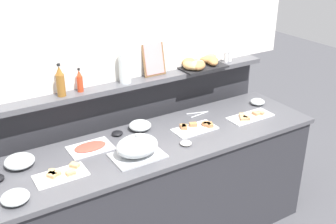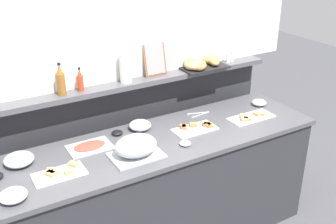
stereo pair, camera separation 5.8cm
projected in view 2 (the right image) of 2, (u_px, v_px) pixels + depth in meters
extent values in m
plane|color=#4C4C51|center=(129.00, 201.00, 3.75)|extent=(12.00, 12.00, 0.00)
cube|color=#2D2D33|center=(161.00, 195.00, 3.09)|extent=(2.38, 0.64, 0.89)
cube|color=#4C4C51|center=(161.00, 142.00, 2.90)|extent=(2.42, 0.68, 0.03)
cube|color=#2D2D33|center=(131.00, 148.00, 3.44)|extent=(2.50, 0.08, 1.18)
cube|color=#4C4C51|center=(130.00, 82.00, 3.15)|extent=(2.50, 0.22, 0.04)
cube|color=white|center=(59.00, 174.00, 2.48)|extent=(0.32, 0.17, 0.01)
cube|color=tan|center=(51.00, 175.00, 2.45)|extent=(0.06, 0.07, 0.01)
cube|color=#D1664C|center=(50.00, 174.00, 2.45)|extent=(0.06, 0.07, 0.01)
cube|color=tan|center=(50.00, 173.00, 2.45)|extent=(0.06, 0.07, 0.01)
cube|color=tan|center=(55.00, 173.00, 2.47)|extent=(0.06, 0.05, 0.01)
cube|color=#D1664C|center=(54.00, 172.00, 2.47)|extent=(0.06, 0.05, 0.01)
cube|color=tan|center=(54.00, 171.00, 2.46)|extent=(0.06, 0.05, 0.01)
cube|color=tan|center=(69.00, 173.00, 2.48)|extent=(0.06, 0.04, 0.01)
cube|color=#D1664C|center=(69.00, 172.00, 2.47)|extent=(0.06, 0.04, 0.01)
cube|color=tan|center=(69.00, 170.00, 2.47)|extent=(0.06, 0.04, 0.01)
cube|color=tan|center=(50.00, 172.00, 2.48)|extent=(0.06, 0.07, 0.01)
cube|color=#D1664C|center=(50.00, 171.00, 2.48)|extent=(0.06, 0.07, 0.01)
cube|color=tan|center=(50.00, 170.00, 2.47)|extent=(0.06, 0.07, 0.01)
cube|color=tan|center=(73.00, 165.00, 2.55)|extent=(0.07, 0.07, 0.01)
cube|color=#D1664C|center=(73.00, 164.00, 2.55)|extent=(0.07, 0.07, 0.01)
cube|color=tan|center=(73.00, 163.00, 2.55)|extent=(0.07, 0.07, 0.01)
cube|color=silver|center=(194.00, 129.00, 3.03)|extent=(0.33, 0.17, 0.01)
cube|color=#AD7A47|center=(183.00, 128.00, 3.03)|extent=(0.05, 0.07, 0.01)
cube|color=#D1664C|center=(183.00, 127.00, 3.02)|extent=(0.05, 0.07, 0.01)
cube|color=#AD7A47|center=(183.00, 126.00, 3.02)|extent=(0.05, 0.07, 0.01)
cube|color=#AD7A47|center=(210.00, 126.00, 3.05)|extent=(0.06, 0.07, 0.01)
cube|color=#D1664C|center=(210.00, 125.00, 3.05)|extent=(0.06, 0.07, 0.01)
cube|color=#AD7A47|center=(210.00, 124.00, 3.04)|extent=(0.06, 0.07, 0.01)
cube|color=#AD7A47|center=(207.00, 126.00, 3.05)|extent=(0.06, 0.07, 0.01)
cube|color=#D1664C|center=(207.00, 125.00, 3.05)|extent=(0.06, 0.07, 0.01)
cube|color=#AD7A47|center=(207.00, 124.00, 3.05)|extent=(0.06, 0.07, 0.01)
cube|color=#AD7A47|center=(193.00, 126.00, 3.06)|extent=(0.07, 0.06, 0.01)
cube|color=#D1664C|center=(193.00, 125.00, 3.05)|extent=(0.07, 0.06, 0.01)
cube|color=#AD7A47|center=(193.00, 124.00, 3.05)|extent=(0.07, 0.06, 0.01)
cube|color=#AD7A47|center=(206.00, 125.00, 3.07)|extent=(0.07, 0.06, 0.01)
cube|color=#D1664C|center=(206.00, 124.00, 3.07)|extent=(0.07, 0.06, 0.01)
cube|color=#AD7A47|center=(206.00, 123.00, 3.06)|extent=(0.07, 0.06, 0.01)
cube|color=#AD7A47|center=(185.00, 128.00, 3.02)|extent=(0.07, 0.07, 0.01)
cube|color=#D1664C|center=(185.00, 127.00, 3.02)|extent=(0.07, 0.07, 0.01)
cube|color=#AD7A47|center=(185.00, 126.00, 3.02)|extent=(0.07, 0.07, 0.01)
cube|color=silver|center=(251.00, 118.00, 3.21)|extent=(0.38, 0.16, 0.01)
cube|color=tan|center=(247.00, 120.00, 3.15)|extent=(0.07, 0.07, 0.01)
cube|color=#D1664C|center=(247.00, 119.00, 3.15)|extent=(0.07, 0.07, 0.01)
cube|color=tan|center=(248.00, 118.00, 3.15)|extent=(0.07, 0.07, 0.01)
cube|color=tan|center=(243.00, 117.00, 3.19)|extent=(0.06, 0.07, 0.01)
cube|color=#D1664C|center=(243.00, 116.00, 3.19)|extent=(0.06, 0.07, 0.01)
cube|color=tan|center=(243.00, 115.00, 3.19)|extent=(0.06, 0.07, 0.01)
cube|color=tan|center=(244.00, 120.00, 3.14)|extent=(0.07, 0.06, 0.01)
cube|color=#D1664C|center=(245.00, 119.00, 3.14)|extent=(0.07, 0.06, 0.01)
cube|color=tan|center=(245.00, 118.00, 3.14)|extent=(0.07, 0.06, 0.01)
cube|color=tan|center=(257.00, 115.00, 3.23)|extent=(0.04, 0.06, 0.01)
cube|color=#D1664C|center=(257.00, 114.00, 3.23)|extent=(0.04, 0.06, 0.01)
cube|color=tan|center=(257.00, 113.00, 3.23)|extent=(0.04, 0.06, 0.01)
cube|color=tan|center=(262.00, 114.00, 3.24)|extent=(0.06, 0.07, 0.01)
cube|color=#D1664C|center=(262.00, 113.00, 3.24)|extent=(0.06, 0.07, 0.01)
cube|color=tan|center=(262.00, 113.00, 3.23)|extent=(0.06, 0.07, 0.01)
cube|color=white|center=(90.00, 147.00, 2.78)|extent=(0.29, 0.19, 0.01)
ellipsoid|color=#B24738|center=(90.00, 146.00, 2.78)|extent=(0.22, 0.14, 0.01)
cube|color=#B7BABF|center=(136.00, 155.00, 2.68)|extent=(0.34, 0.24, 0.01)
ellipsoid|color=silver|center=(136.00, 145.00, 2.65)|extent=(0.28, 0.23, 0.14)
sphere|color=#B7BABF|center=(136.00, 135.00, 2.62)|extent=(0.02, 0.02, 0.02)
ellipsoid|color=silver|center=(140.00, 125.00, 3.03)|extent=(0.17, 0.17, 0.07)
ellipsoid|color=white|center=(140.00, 127.00, 3.03)|extent=(0.13, 0.13, 0.04)
ellipsoid|color=silver|center=(19.00, 159.00, 2.57)|extent=(0.19, 0.19, 0.08)
ellipsoid|color=#F28C4C|center=(19.00, 161.00, 2.58)|extent=(0.15, 0.15, 0.05)
ellipsoid|color=silver|center=(13.00, 195.00, 2.24)|extent=(0.16, 0.16, 0.06)
ellipsoid|color=#F28C4C|center=(13.00, 197.00, 2.25)|extent=(0.12, 0.12, 0.04)
ellipsoid|color=silver|center=(259.00, 102.00, 3.44)|extent=(0.12, 0.12, 0.05)
ellipsoid|color=white|center=(259.00, 103.00, 3.44)|extent=(0.09, 0.09, 0.03)
ellipsoid|color=silver|center=(185.00, 143.00, 2.81)|extent=(0.08, 0.08, 0.03)
ellipsoid|color=black|center=(117.00, 133.00, 2.96)|extent=(0.08, 0.08, 0.03)
cylinder|color=#B7BABF|center=(200.00, 115.00, 3.26)|extent=(0.18, 0.03, 0.01)
cylinder|color=#B7BABF|center=(198.00, 113.00, 3.29)|extent=(0.18, 0.06, 0.01)
sphere|color=#B7BABF|center=(208.00, 112.00, 3.31)|extent=(0.01, 0.01, 0.01)
cylinder|color=red|center=(80.00, 83.00, 2.91)|extent=(0.04, 0.04, 0.12)
cone|color=red|center=(79.00, 73.00, 2.87)|extent=(0.04, 0.04, 0.04)
cylinder|color=black|center=(79.00, 69.00, 2.86)|extent=(0.02, 0.02, 0.02)
cylinder|color=#8E5B23|center=(61.00, 84.00, 2.82)|extent=(0.06, 0.06, 0.16)
cone|color=#8E5B23|center=(59.00, 69.00, 2.78)|extent=(0.05, 0.05, 0.06)
cylinder|color=black|center=(59.00, 64.00, 2.76)|extent=(0.02, 0.02, 0.02)
cylinder|color=white|center=(228.00, 58.00, 3.52)|extent=(0.03, 0.03, 0.08)
cylinder|color=#B7BABF|center=(228.00, 53.00, 3.50)|extent=(0.03, 0.03, 0.01)
cylinder|color=white|center=(232.00, 58.00, 3.54)|extent=(0.03, 0.03, 0.08)
cylinder|color=#B7BABF|center=(232.00, 53.00, 3.52)|extent=(0.03, 0.03, 0.01)
cube|color=black|center=(203.00, 66.00, 3.41)|extent=(0.40, 0.26, 0.02)
ellipsoid|color=tan|center=(211.00, 58.00, 3.50)|extent=(0.18, 0.14, 0.06)
ellipsoid|color=tan|center=(190.00, 65.00, 3.31)|extent=(0.11, 0.15, 0.07)
ellipsoid|color=tan|center=(199.00, 64.00, 3.34)|extent=(0.13, 0.10, 0.06)
ellipsoid|color=#AD7A47|center=(189.00, 62.00, 3.39)|extent=(0.12, 0.10, 0.07)
ellipsoid|color=#B7844C|center=(198.00, 64.00, 3.35)|extent=(0.15, 0.17, 0.06)
ellipsoid|color=#AD7A47|center=(200.00, 66.00, 3.30)|extent=(0.18, 0.17, 0.07)
ellipsoid|color=tan|center=(196.00, 66.00, 3.30)|extent=(0.15, 0.16, 0.07)
ellipsoid|color=#AD7A47|center=(211.00, 60.00, 3.44)|extent=(0.18, 0.16, 0.06)
ellipsoid|color=#AD7A47|center=(214.00, 62.00, 3.41)|extent=(0.14, 0.17, 0.06)
cube|color=brown|center=(155.00, 59.00, 3.19)|extent=(0.19, 0.07, 0.27)
cube|color=#CC8C8C|center=(155.00, 59.00, 3.18)|extent=(0.16, 0.06, 0.24)
cylinder|color=silver|center=(126.00, 68.00, 3.04)|extent=(0.09, 0.09, 0.23)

